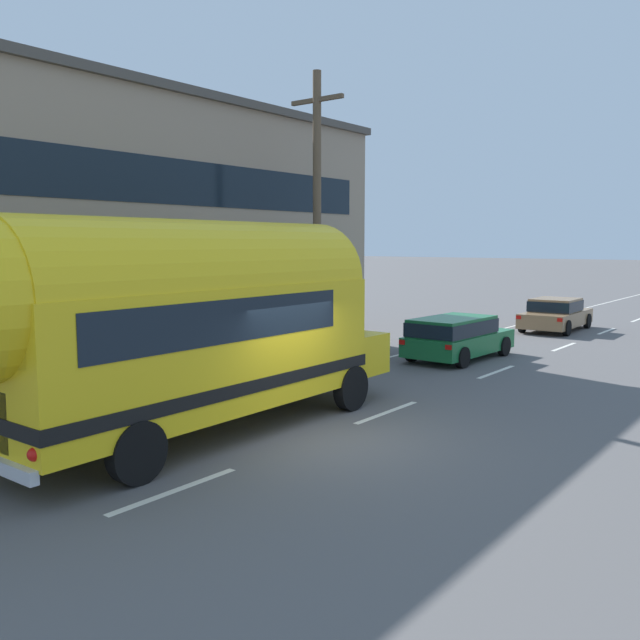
# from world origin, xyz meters

# --- Properties ---
(ground_plane) EXTENTS (300.00, 300.00, 0.00)m
(ground_plane) POSITION_xyz_m (0.00, 0.00, 0.00)
(ground_plane) COLOR #565454
(lane_markings) EXTENTS (3.90, 80.00, 0.01)m
(lane_markings) POSITION_xyz_m (-2.65, 13.39, 0.00)
(lane_markings) COLOR silver
(lane_markings) RESTS_ON ground
(roadside_building) EXTENTS (11.63, 18.90, 7.84)m
(roadside_building) POSITION_xyz_m (-12.03, 1.61, 3.92)
(roadside_building) COLOR gray
(roadside_building) RESTS_ON ground
(utility_pole) EXTENTS (1.80, 0.24, 8.50)m
(utility_pole) POSITION_xyz_m (-4.35, 5.49, 4.42)
(utility_pole) COLOR brown
(utility_pole) RESTS_ON ground
(painted_bus) EXTENTS (2.68, 10.31, 4.12)m
(painted_bus) POSITION_xyz_m (-1.87, -1.70, 2.31)
(painted_bus) COLOR yellow
(painted_bus) RESTS_ON ground
(car_lead) EXTENTS (2.07, 4.34, 1.37)m
(car_lead) POSITION_xyz_m (-1.88, 9.49, 0.79)
(car_lead) COLOR #196633
(car_lead) RESTS_ON ground
(car_second) EXTENTS (2.11, 4.51, 1.37)m
(car_second) POSITION_xyz_m (-1.81, 18.64, 0.74)
(car_second) COLOR olive
(car_second) RESTS_ON ground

